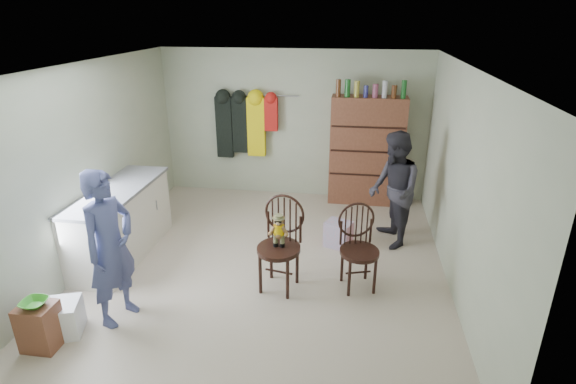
% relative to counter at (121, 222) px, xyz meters
% --- Properties ---
extents(ground_plane, '(5.00, 5.00, 0.00)m').
position_rel_counter_xyz_m(ground_plane, '(1.95, 0.00, -0.47)').
color(ground_plane, '#C2B39C').
rests_on(ground_plane, ground).
extents(room_walls, '(5.00, 5.00, 5.00)m').
position_rel_counter_xyz_m(room_walls, '(1.95, 0.53, 1.11)').
color(room_walls, '#B3B89A').
rests_on(room_walls, ground).
extents(counter, '(0.64, 1.86, 0.94)m').
position_rel_counter_xyz_m(counter, '(0.00, 0.00, 0.00)').
color(counter, silver).
rests_on(counter, ground).
extents(stool, '(0.33, 0.29, 0.48)m').
position_rel_counter_xyz_m(stool, '(0.09, -1.82, -0.23)').
color(stool, brown).
rests_on(stool, ground).
extents(bowl, '(0.24, 0.24, 0.06)m').
position_rel_counter_xyz_m(bowl, '(0.09, -1.82, 0.03)').
color(bowl, '#339322').
rests_on(bowl, stool).
extents(plastic_tub, '(0.46, 0.45, 0.35)m').
position_rel_counter_xyz_m(plastic_tub, '(0.16, -1.61, -0.30)').
color(plastic_tub, white).
rests_on(plastic_tub, ground).
extents(chair_front, '(0.58, 0.58, 1.12)m').
position_rel_counter_xyz_m(chair_front, '(2.21, -0.44, 0.16)').
color(chair_front, black).
rests_on(chair_front, ground).
extents(chair_far, '(0.57, 0.57, 1.02)m').
position_rel_counter_xyz_m(chair_far, '(3.10, -0.29, 0.08)').
color(chair_far, black).
rests_on(chair_far, ground).
extents(striped_bag, '(0.42, 0.38, 0.37)m').
position_rel_counter_xyz_m(striped_bag, '(2.84, 0.64, -0.29)').
color(striped_bag, '#E57283').
rests_on(striped_bag, ground).
extents(person_left, '(0.55, 0.70, 1.67)m').
position_rel_counter_xyz_m(person_left, '(0.61, -1.28, 0.36)').
color(person_left, '#43497C').
rests_on(person_left, ground).
extents(person_right, '(0.77, 0.90, 1.61)m').
position_rel_counter_xyz_m(person_right, '(3.55, 0.83, 0.33)').
color(person_right, '#2D2B33').
rests_on(person_right, ground).
extents(dresser, '(1.20, 0.39, 2.08)m').
position_rel_counter_xyz_m(dresser, '(3.20, 2.30, 0.44)').
color(dresser, brown).
rests_on(dresser, ground).
extents(coat_rack, '(1.42, 0.12, 1.09)m').
position_rel_counter_xyz_m(coat_rack, '(1.12, 2.38, 0.78)').
color(coat_rack, '#99999E').
rests_on(coat_rack, ground).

